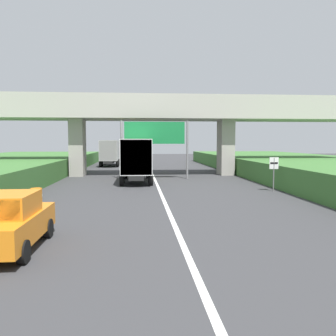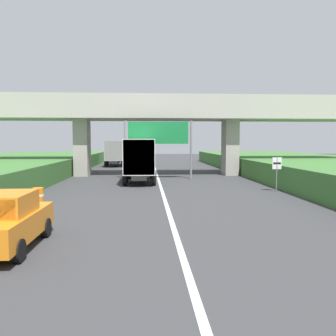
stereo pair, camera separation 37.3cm
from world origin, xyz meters
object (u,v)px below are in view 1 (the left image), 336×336
at_px(overhead_highway_sign, 155,136).
at_px(truck_green, 110,152).
at_px(construction_barrel_3, 36,197).
at_px(car_orange, 8,222).
at_px(speed_limit_sign, 274,169).
at_px(truck_yellow, 136,158).

distance_m(overhead_highway_sign, truck_green, 18.14).
bearing_deg(construction_barrel_3, overhead_highway_sign, 61.97).
relative_size(overhead_highway_sign, car_orange, 1.43).
bearing_deg(speed_limit_sign, overhead_highway_sign, 132.10).
height_order(overhead_highway_sign, truck_yellow, overhead_highway_sign).
xyz_separation_m(truck_green, construction_barrel_3, (-1.32, -29.54, -1.47)).
relative_size(speed_limit_sign, car_orange, 0.54).
xyz_separation_m(truck_yellow, car_orange, (-3.69, -17.46, -1.08)).
bearing_deg(overhead_highway_sign, truck_yellow, -125.29).
xyz_separation_m(speed_limit_sign, truck_green, (-12.61, 25.47, 0.46)).
xyz_separation_m(overhead_highway_sign, speed_limit_sign, (7.40, -8.19, -2.24)).
height_order(truck_green, car_orange, truck_green).
relative_size(overhead_highway_sign, truck_green, 0.81).
bearing_deg(overhead_highway_sign, car_orange, -104.94).
distance_m(overhead_highway_sign, truck_yellow, 3.23).
bearing_deg(truck_yellow, car_orange, -101.93).
bearing_deg(speed_limit_sign, truck_yellow, 146.22).
height_order(truck_yellow, car_orange, truck_yellow).
bearing_deg(truck_green, speed_limit_sign, -63.67).
distance_m(truck_yellow, construction_barrel_3, 11.32).
height_order(overhead_highway_sign, car_orange, overhead_highway_sign).
xyz_separation_m(speed_limit_sign, truck_yellow, (-8.96, 5.99, 0.46)).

